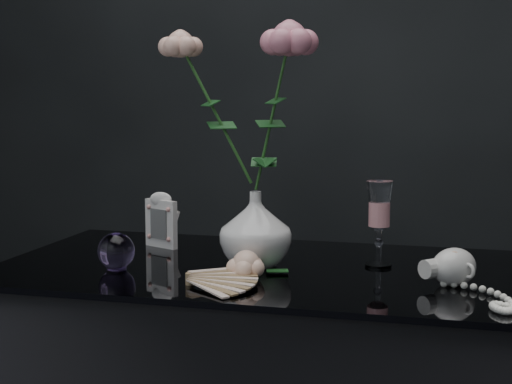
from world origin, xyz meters
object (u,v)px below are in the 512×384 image
(paperweight, at_px, (116,251))
(loose_rose, at_px, (246,265))
(wine_glass, at_px, (379,224))
(picture_frame, at_px, (161,220))
(pearl_jar, at_px, (454,265))
(vase, at_px, (255,229))

(paperweight, bearing_deg, loose_rose, -1.97)
(wine_glass, height_order, picture_frame, wine_glass)
(picture_frame, bearing_deg, pearl_jar, 8.39)
(pearl_jar, bearing_deg, loose_rose, -128.98)
(vase, xyz_separation_m, wine_glass, (0.24, 0.06, 0.01))
(vase, bearing_deg, pearl_jar, -8.17)
(loose_rose, relative_size, pearl_jar, 0.63)
(vase, height_order, paperweight, vase)
(wine_glass, distance_m, paperweight, 0.53)
(wine_glass, xyz_separation_m, loose_rose, (-0.23, -0.17, -0.06))
(loose_rose, bearing_deg, vase, 110.11)
(picture_frame, bearing_deg, loose_rose, -17.44)
(paperweight, bearing_deg, pearl_jar, 3.91)
(picture_frame, height_order, pearl_jar, picture_frame)
(vase, bearing_deg, paperweight, -158.80)
(vase, xyz_separation_m, loose_rose, (0.01, -0.11, -0.05))
(paperweight, height_order, loose_rose, paperweight)
(wine_glass, bearing_deg, picture_frame, 171.76)
(vase, distance_m, loose_rose, 0.12)
(paperweight, bearing_deg, vase, 21.20)
(loose_rose, bearing_deg, pearl_jar, 22.27)
(wine_glass, distance_m, pearl_jar, 0.19)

